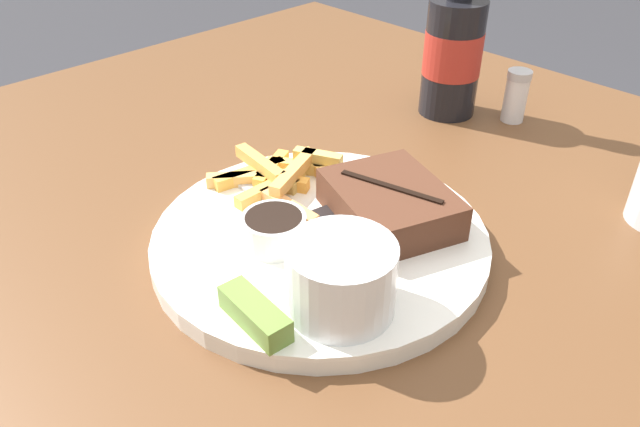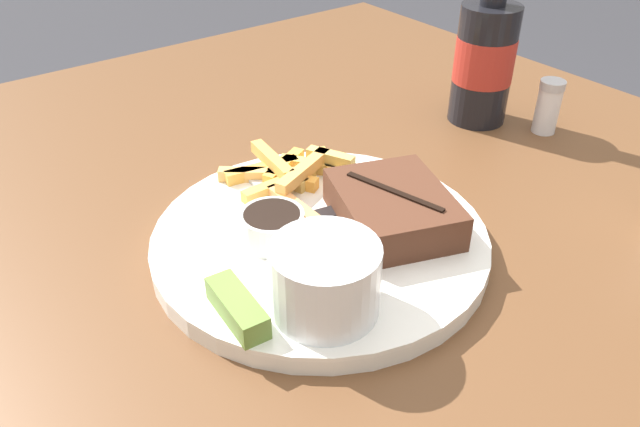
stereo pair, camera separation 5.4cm
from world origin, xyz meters
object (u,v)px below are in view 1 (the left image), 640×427
at_px(dinner_plate, 320,240).
at_px(fork_utensil, 263,196).
at_px(dipping_sauce_cup, 274,229).
at_px(knife_utensil, 343,209).
at_px(steak_portion, 390,204).
at_px(coleslaw_cup, 341,275).
at_px(pickle_spear, 255,314).
at_px(beer_bottle, 453,50).
at_px(salt_shaker, 516,96).

bearing_deg(dinner_plate, fork_utensil, 179.71).
bearing_deg(dipping_sauce_cup, knife_utensil, 85.18).
height_order(dinner_plate, steak_portion, steak_portion).
height_order(coleslaw_cup, dipping_sauce_cup, coleslaw_cup).
xyz_separation_m(dipping_sauce_cup, knife_utensil, (0.01, 0.08, -0.01)).
bearing_deg(pickle_spear, knife_utensil, 110.80).
distance_m(knife_utensil, beer_bottle, 0.30).
distance_m(dinner_plate, dipping_sauce_cup, 0.05).
height_order(coleslaw_cup, beer_bottle, beer_bottle).
distance_m(coleslaw_cup, dipping_sauce_cup, 0.10).
xyz_separation_m(steak_portion, salt_shaker, (-0.05, 0.30, -0.00)).
xyz_separation_m(coleslaw_cup, pickle_spear, (-0.03, -0.06, -0.02)).
bearing_deg(steak_portion, beer_bottle, 115.59).
bearing_deg(beer_bottle, steak_portion, -64.41).
bearing_deg(dipping_sauce_cup, beer_bottle, 102.58).
relative_size(coleslaw_cup, knife_utensil, 0.50).
bearing_deg(dinner_plate, knife_utensil, 102.46).
bearing_deg(dinner_plate, pickle_spear, -66.58).
bearing_deg(dinner_plate, salt_shaker, 93.55).
xyz_separation_m(dinner_plate, knife_utensil, (-0.01, 0.04, 0.01)).
height_order(steak_portion, salt_shaker, salt_shaker).
distance_m(coleslaw_cup, pickle_spear, 0.07).
xyz_separation_m(beer_bottle, salt_shaker, (0.07, 0.04, -0.05)).
distance_m(dinner_plate, fork_utensil, 0.08).
relative_size(steak_portion, pickle_spear, 2.10).
xyz_separation_m(dinner_plate, beer_bottle, (-0.10, 0.32, 0.07)).
bearing_deg(coleslaw_cup, dinner_plate, 144.93).
bearing_deg(beer_bottle, dipping_sauce_cup, -77.42).
xyz_separation_m(steak_portion, knife_utensil, (-0.04, -0.02, -0.01)).
bearing_deg(fork_utensil, pickle_spear, -41.51).
bearing_deg(pickle_spear, dinner_plate, 113.42).
bearing_deg(fork_utensil, salt_shaker, 81.28).
relative_size(pickle_spear, salt_shaker, 1.03).
bearing_deg(dipping_sauce_cup, steak_portion, 66.05).
bearing_deg(coleslaw_cup, steak_portion, 113.95).
distance_m(coleslaw_cup, salt_shaker, 0.43).
xyz_separation_m(pickle_spear, knife_utensil, (-0.06, 0.15, -0.01)).
xyz_separation_m(dipping_sauce_cup, fork_utensil, (-0.06, 0.04, -0.01)).
xyz_separation_m(dipping_sauce_cup, pickle_spear, (0.06, -0.07, -0.01)).
bearing_deg(coleslaw_cup, salt_shaker, 103.94).
height_order(dipping_sauce_cup, knife_utensil, dipping_sauce_cup).
relative_size(steak_portion, dipping_sauce_cup, 2.55).
height_order(coleslaw_cup, fork_utensil, coleslaw_cup).
distance_m(steak_portion, pickle_spear, 0.17).
bearing_deg(dipping_sauce_cup, pickle_spear, -48.98).
xyz_separation_m(steak_portion, fork_utensil, (-0.11, -0.06, -0.02)).
relative_size(dipping_sauce_cup, fork_utensil, 0.41).
distance_m(steak_portion, fork_utensil, 0.12).
bearing_deg(pickle_spear, salt_shaker, 98.64).
relative_size(dipping_sauce_cup, salt_shaker, 0.85).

